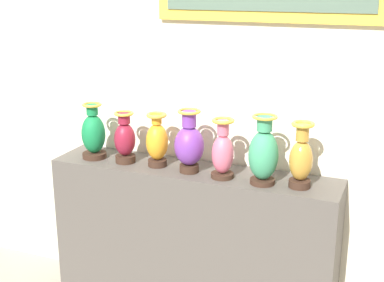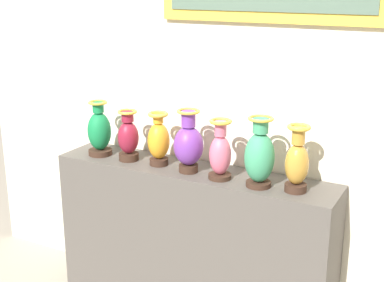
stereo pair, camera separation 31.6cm
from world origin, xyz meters
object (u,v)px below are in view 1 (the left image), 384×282
(vase_violet, at_px, (190,144))
(vase_ochre, at_px, (301,158))
(vase_rose, at_px, (223,152))
(vase_jade, at_px, (263,154))
(vase_amber, at_px, (157,141))
(vase_emerald, at_px, (93,134))
(vase_burgundy, at_px, (125,139))

(vase_violet, xyz_separation_m, vase_ochre, (0.65, 0.00, -0.00))
(vase_rose, xyz_separation_m, vase_jade, (0.24, -0.01, 0.02))
(vase_amber, height_order, vase_ochre, vase_ochre)
(vase_amber, distance_m, vase_rose, 0.43)
(vase_amber, relative_size, vase_ochre, 0.89)
(vase_emerald, xyz_separation_m, vase_jade, (1.10, -0.03, 0.02))
(vase_jade, xyz_separation_m, vase_ochre, (0.20, 0.03, -0.01))
(vase_burgundy, xyz_separation_m, vase_ochre, (1.08, -0.01, 0.02))
(vase_amber, height_order, vase_rose, vase_rose)
(vase_amber, height_order, vase_jade, vase_jade)
(vase_emerald, xyz_separation_m, vase_rose, (0.87, -0.03, -0.00))
(vase_amber, bearing_deg, vase_jade, -3.82)
(vase_burgundy, distance_m, vase_jade, 0.88)
(vase_amber, xyz_separation_m, vase_rose, (0.43, -0.04, -0.00))
(vase_jade, bearing_deg, vase_violet, 177.34)
(vase_amber, distance_m, vase_violet, 0.22)
(vase_amber, distance_m, vase_jade, 0.67)
(vase_rose, height_order, vase_jade, vase_jade)
(vase_rose, bearing_deg, vase_amber, 174.90)
(vase_emerald, xyz_separation_m, vase_ochre, (1.31, -0.01, 0.01))
(vase_burgundy, relative_size, vase_jade, 0.82)
(vase_jade, bearing_deg, vase_burgundy, 177.98)
(vase_violet, bearing_deg, vase_emerald, 179.04)
(vase_emerald, bearing_deg, vase_amber, 1.69)
(vase_ochre, bearing_deg, vase_jade, -172.88)
(vase_burgundy, bearing_deg, vase_amber, 3.65)
(vase_burgundy, height_order, vase_amber, vase_amber)
(vase_emerald, xyz_separation_m, vase_amber, (0.44, 0.01, -0.00))
(vase_amber, relative_size, vase_violet, 0.88)
(vase_rose, xyz_separation_m, vase_ochre, (0.44, 0.02, 0.01))
(vase_emerald, height_order, vase_amber, vase_emerald)
(vase_emerald, bearing_deg, vase_violet, -0.96)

